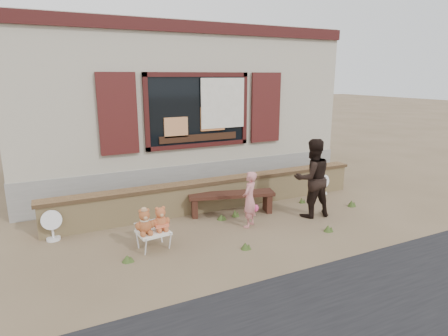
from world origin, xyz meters
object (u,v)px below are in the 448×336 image
teddy_bear_left (144,221)px  teddy_bear_right (160,218)px  folding_chair (153,233)px  child (249,199)px  adult (312,178)px  bench (232,199)px

teddy_bear_left → teddy_bear_right: (0.28, 0.03, -0.01)m
folding_chair → child: child is taller
folding_chair → teddy_bear_left: size_ratio=1.28×
teddy_bear_right → adult: 3.20m
bench → folding_chair: bench is taller
teddy_bear_left → adult: size_ratio=0.27×
child → teddy_bear_left: bearing=-34.9°
teddy_bear_left → teddy_bear_right: bearing=0.0°
adult → teddy_bear_right: bearing=8.0°
teddy_bear_left → adult: bearing=-5.2°
bench → adult: size_ratio=1.13×
teddy_bear_right → folding_chair: bearing=180.0°
child → adult: size_ratio=0.67×
folding_chair → teddy_bear_right: 0.28m
bench → teddy_bear_right: (-1.77, -0.86, 0.18)m
child → adult: (1.42, -0.06, 0.26)m
bench → teddy_bear_left: bearing=-141.3°
bench → child: 0.78m
teddy_bear_left → adult: 3.48m
bench → folding_chair: 2.11m
teddy_bear_right → adult: bearing=-5.6°
child → bench: bearing=-129.1°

